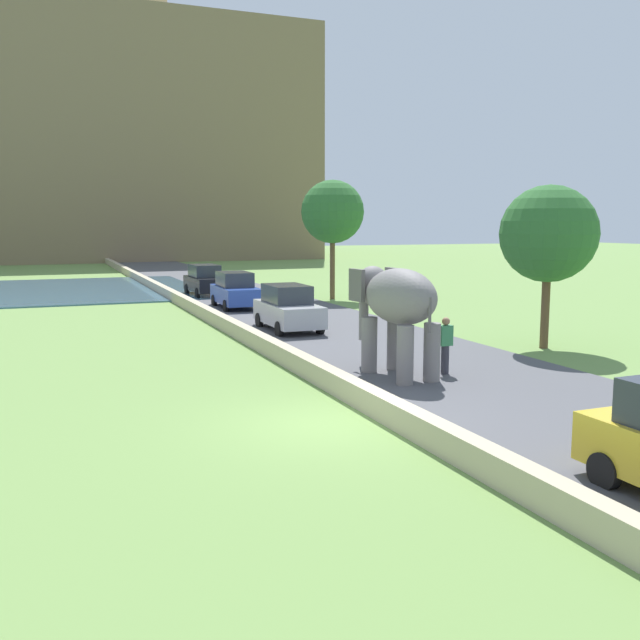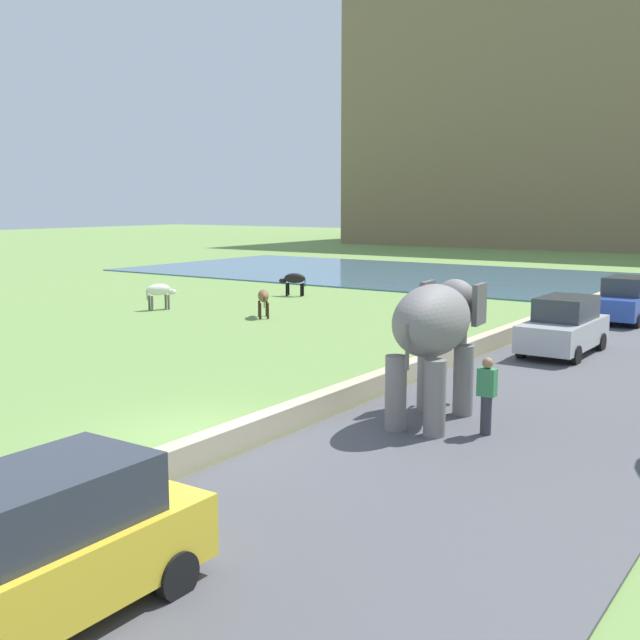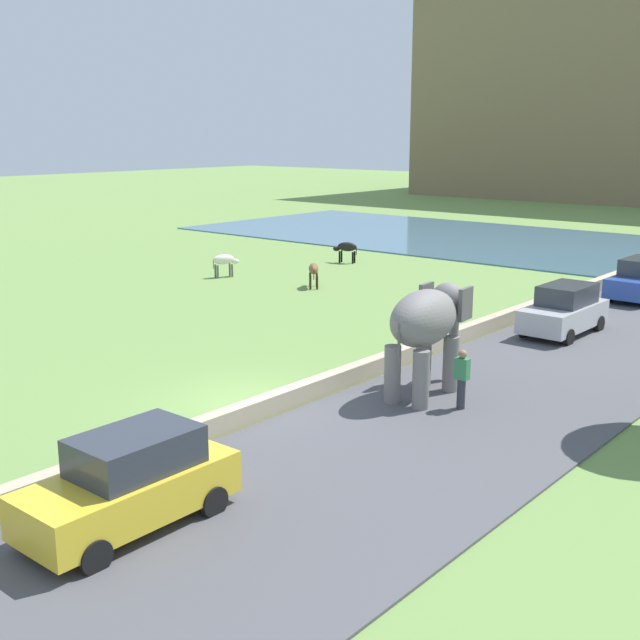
% 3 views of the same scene
% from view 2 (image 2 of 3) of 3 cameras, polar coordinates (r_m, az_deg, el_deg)
% --- Properties ---
extents(ground_plane, '(220.00, 220.00, 0.00)m').
position_cam_2_polar(ground_plane, '(15.93, -8.61, -8.43)').
color(ground_plane, '#6B8E47').
extents(barrier_wall, '(0.40, 110.00, 0.54)m').
position_cam_2_polar(barrier_wall, '(30.84, 16.60, 0.13)').
color(barrier_wall, tan).
rests_on(barrier_wall, ground).
extents(lake, '(36.00, 18.00, 0.08)m').
position_cam_2_polar(lake, '(50.92, 5.58, 3.42)').
color(lake, '#426B84').
rests_on(lake, ground).
extents(elephant, '(1.65, 3.53, 2.99)m').
position_cam_2_polar(elephant, '(16.43, 8.53, -0.61)').
color(elephant, slate).
rests_on(elephant, ground).
extents(person_beside_elephant, '(0.36, 0.22, 1.63)m').
position_cam_2_polar(person_beside_elephant, '(15.77, 12.19, -5.42)').
color(person_beside_elephant, '#33333D').
rests_on(person_beside_elephant, ground).
extents(car_silver, '(1.83, 4.02, 1.80)m').
position_cam_2_polar(car_silver, '(24.81, 17.55, -0.46)').
color(car_silver, '#B7B7BC').
rests_on(car_silver, ground).
extents(car_blue, '(1.86, 4.03, 1.80)m').
position_cam_2_polar(car_blue, '(32.32, 21.63, 1.37)').
color(car_blue, '#2D4CA8').
rests_on(car_blue, ground).
extents(car_yellow, '(1.81, 4.01, 1.80)m').
position_cam_2_polar(car_yellow, '(9.33, -19.90, -15.63)').
color(car_yellow, gold).
rests_on(car_yellow, ground).
extents(cow_white, '(0.81, 1.41, 1.15)m').
position_cam_2_polar(cow_white, '(34.46, -11.74, 2.12)').
color(cow_white, silver).
rests_on(cow_white, ground).
extents(cow_brown, '(1.18, 1.26, 1.15)m').
position_cam_2_polar(cow_brown, '(31.56, -4.21, 1.69)').
color(cow_brown, brown).
rests_on(cow_brown, ground).
extents(cow_black, '(1.42, 0.76, 1.15)m').
position_cam_2_polar(cow_black, '(38.80, -1.95, 3.01)').
color(cow_black, black).
rests_on(cow_black, ground).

